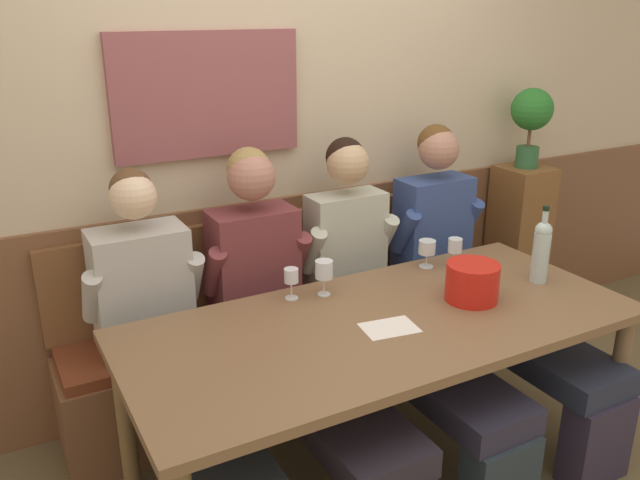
% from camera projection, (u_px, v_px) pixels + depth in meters
% --- Properties ---
extents(room_wall_back, '(6.80, 0.12, 2.80)m').
position_uv_depth(room_wall_back, '(274.00, 116.00, 3.17)').
color(room_wall_back, '#C7B595').
rests_on(room_wall_back, ground).
extents(wood_wainscot_panel, '(6.80, 0.03, 1.01)m').
position_uv_depth(wood_wainscot_panel, '(284.00, 290.00, 3.43)').
color(wood_wainscot_panel, brown).
rests_on(wood_wainscot_panel, ground).
extents(wall_bench, '(2.36, 0.42, 0.94)m').
position_uv_depth(wall_bench, '(302.00, 344.00, 3.33)').
color(wall_bench, brown).
rests_on(wall_bench, ground).
extents(dining_table, '(2.06, 0.91, 0.74)m').
position_uv_depth(dining_table, '(383.00, 337.00, 2.61)').
color(dining_table, brown).
rests_on(dining_table, ground).
extents(person_right_seat, '(0.50, 1.35, 1.29)m').
position_uv_depth(person_right_seat, '(169.00, 355.00, 2.55)').
color(person_right_seat, '#243342').
rests_on(person_right_seat, ground).
extents(person_left_seat, '(0.50, 1.34, 1.32)m').
position_uv_depth(person_left_seat, '(287.00, 319.00, 2.79)').
color(person_left_seat, '#36322F').
rests_on(person_left_seat, ground).
extents(person_center_right_seat, '(0.49, 1.34, 1.32)m').
position_uv_depth(person_center_right_seat, '(388.00, 302.00, 2.99)').
color(person_center_right_seat, '#26333B').
rests_on(person_center_right_seat, ground).
extents(person_center_left_seat, '(0.50, 1.34, 1.34)m').
position_uv_depth(person_center_left_seat, '(476.00, 275.00, 3.25)').
color(person_center_left_seat, '#2E283B').
rests_on(person_center_left_seat, ground).
extents(ice_bucket, '(0.22, 0.22, 0.16)m').
position_uv_depth(ice_bucket, '(472.00, 282.00, 2.73)').
color(ice_bucket, red).
rests_on(ice_bucket, dining_table).
extents(wine_bottle_clear_water, '(0.08, 0.08, 0.35)m').
position_uv_depth(wine_bottle_clear_water, '(541.00, 249.00, 2.89)').
color(wine_bottle_clear_water, '#AEC8C3').
rests_on(wine_bottle_clear_water, dining_table).
extents(wine_glass_mid_left, '(0.06, 0.06, 0.14)m').
position_uv_depth(wine_glass_mid_left, '(291.00, 277.00, 2.74)').
color(wine_glass_mid_left, silver).
rests_on(wine_glass_mid_left, dining_table).
extents(wine_glass_by_bottle, '(0.07, 0.07, 0.14)m').
position_uv_depth(wine_glass_by_bottle, '(455.00, 247.00, 3.08)').
color(wine_glass_by_bottle, silver).
rests_on(wine_glass_by_bottle, dining_table).
extents(wine_glass_mid_right, '(0.08, 0.08, 0.13)m').
position_uv_depth(wine_glass_mid_right, '(427.00, 249.00, 3.07)').
color(wine_glass_mid_right, silver).
rests_on(wine_glass_mid_right, dining_table).
extents(wine_glass_center_rear, '(0.08, 0.08, 0.16)m').
position_uv_depth(wine_glass_center_rear, '(324.00, 271.00, 2.77)').
color(wine_glass_center_rear, silver).
rests_on(wine_glass_center_rear, dining_table).
extents(tasting_sheet_left_guest, '(0.23, 0.18, 0.00)m').
position_uv_depth(tasting_sheet_left_guest, '(389.00, 328.00, 2.51)').
color(tasting_sheet_left_guest, white).
rests_on(tasting_sheet_left_guest, dining_table).
extents(corner_pedestal, '(0.28, 0.28, 1.03)m').
position_uv_depth(corner_pedestal, '(517.00, 250.00, 3.95)').
color(corner_pedestal, brown).
rests_on(corner_pedestal, ground).
extents(potted_plant, '(0.23, 0.23, 0.45)m').
position_uv_depth(potted_plant, '(531.00, 116.00, 3.67)').
color(potted_plant, '#2C5F36').
rests_on(potted_plant, corner_pedestal).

